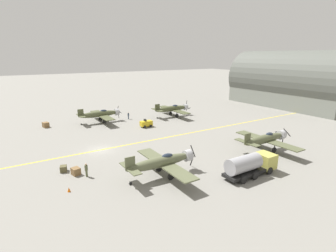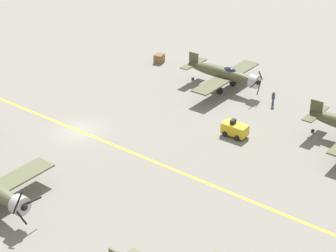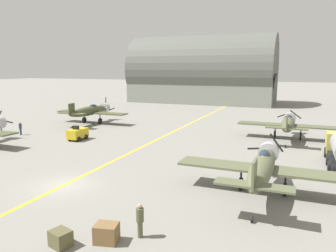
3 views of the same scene
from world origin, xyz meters
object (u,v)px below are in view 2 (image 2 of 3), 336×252
at_px(airplane_mid_left, 224,74).
at_px(tow_tractor, 235,129).
at_px(supply_crate_outboard, 159,58).
at_px(ground_crew_walking, 273,98).

distance_m(airplane_mid_left, tow_tractor, 11.80).
bearing_deg(supply_crate_outboard, airplane_mid_left, 79.19).
xyz_separation_m(ground_crew_walking, supply_crate_outboard, (-2.66, -18.52, -0.38)).
bearing_deg(supply_crate_outboard, tow_tractor, 58.63).
height_order(airplane_mid_left, ground_crew_walking, airplane_mid_left).
height_order(ground_crew_walking, supply_crate_outboard, ground_crew_walking).
xyz_separation_m(tow_tractor, ground_crew_walking, (-8.84, -0.35, 0.14)).
bearing_deg(tow_tractor, airplane_mid_left, -142.18).
height_order(airplane_mid_left, tow_tractor, airplane_mid_left).
distance_m(airplane_mid_left, supply_crate_outboard, 11.97).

